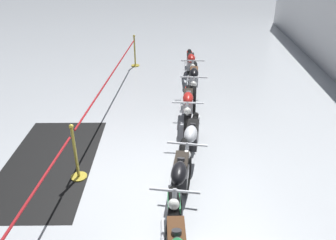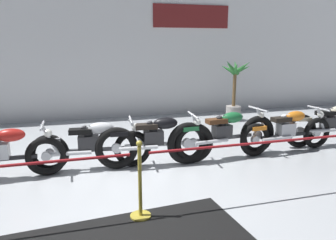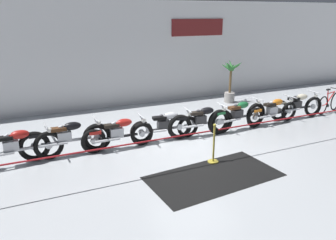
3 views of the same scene
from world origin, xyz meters
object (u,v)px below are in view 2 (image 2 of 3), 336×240
at_px(motorcycle_silver_3, 92,145).
at_px(potted_palm_left_of_row, 234,89).
at_px(motorcycle_cream_7, 331,125).
at_px(stanchion_mid_left, 140,192).
at_px(motorcycle_red_2, 1,154).
at_px(motorcycle_black_4, 156,141).
at_px(motorcycle_orange_6, 288,131).
at_px(stanchion_far_left, 15,175).
at_px(motorcycle_green_5, 224,135).

bearing_deg(motorcycle_silver_3, potted_palm_left_of_row, 34.15).
distance_m(motorcycle_cream_7, stanchion_mid_left, 5.14).
distance_m(motorcycle_red_2, motorcycle_black_4, 2.65).
height_order(motorcycle_orange_6, stanchion_far_left, stanchion_far_left).
height_order(motorcycle_orange_6, motorcycle_cream_7, motorcycle_cream_7).
distance_m(motorcycle_black_4, stanchion_mid_left, 1.91).
xyz_separation_m(motorcycle_orange_6, potted_palm_left_of_row, (0.30, 3.06, 0.49)).
distance_m(motorcycle_red_2, motorcycle_cream_7, 6.74).
height_order(motorcycle_black_4, potted_palm_left_of_row, potted_palm_left_of_row).
bearing_deg(motorcycle_orange_6, potted_palm_left_of_row, 84.46).
relative_size(motorcycle_green_5, stanchion_far_left, 0.20).
height_order(motorcycle_black_4, motorcycle_green_5, motorcycle_green_5).
xyz_separation_m(motorcycle_silver_3, motorcycle_cream_7, (5.26, 0.01, 0.02)).
height_order(motorcycle_red_2, motorcycle_black_4, motorcycle_black_4).
bearing_deg(motorcycle_cream_7, motorcycle_red_2, -179.14).
bearing_deg(potted_palm_left_of_row, stanchion_far_left, -137.34).
distance_m(motorcycle_cream_7, stanchion_far_left, 6.53).
xyz_separation_m(motorcycle_cream_7, potted_palm_left_of_row, (-0.93, 2.92, 0.47)).
relative_size(motorcycle_black_4, stanchion_far_left, 0.18).
relative_size(motorcycle_cream_7, stanchion_mid_left, 2.15).
bearing_deg(potted_palm_left_of_row, motorcycle_red_2, -152.50).
bearing_deg(motorcycle_green_5, motorcycle_cream_7, 3.04).
bearing_deg(motorcycle_red_2, motorcycle_silver_3, 3.48).
bearing_deg(motorcycle_black_4, stanchion_far_left, -140.03).
relative_size(motorcycle_orange_6, stanchion_far_left, 0.18).
xyz_separation_m(motorcycle_red_2, motorcycle_black_4, (2.65, -0.07, 0.02)).
height_order(motorcycle_red_2, motorcycle_orange_6, motorcycle_red_2).
distance_m(motorcycle_silver_3, stanchion_far_left, 2.19).
bearing_deg(stanchion_far_left, motorcycle_black_4, 39.97).
relative_size(motorcycle_black_4, motorcycle_cream_7, 0.99).
distance_m(motorcycle_green_5, stanchion_mid_left, 2.74).
xyz_separation_m(motorcycle_red_2, motorcycle_orange_6, (5.51, -0.03, 0.00)).
xyz_separation_m(motorcycle_green_5, stanchion_mid_left, (-2.06, -1.81, -0.13)).
height_order(motorcycle_green_5, motorcycle_orange_6, motorcycle_green_5).
relative_size(motorcycle_silver_3, stanchion_far_left, 0.18).
relative_size(motorcycle_red_2, potted_palm_left_of_row, 1.13).
relative_size(motorcycle_black_4, potted_palm_left_of_row, 1.21).
bearing_deg(motorcycle_black_4, motorcycle_green_5, 0.94).
xyz_separation_m(motorcycle_red_2, motorcycle_silver_3, (1.48, 0.09, 0.00)).
xyz_separation_m(motorcycle_red_2, potted_palm_left_of_row, (5.81, 3.02, 0.49)).
bearing_deg(motorcycle_black_4, motorcycle_orange_6, 0.68).
height_order(motorcycle_red_2, potted_palm_left_of_row, potted_palm_left_of_row).
height_order(motorcycle_red_2, stanchion_far_left, stanchion_far_left).
distance_m(motorcycle_silver_3, stanchion_mid_left, 2.01).
relative_size(stanchion_far_left, stanchion_mid_left, 11.72).
bearing_deg(motorcycle_black_4, motorcycle_silver_3, 172.39).
height_order(potted_palm_left_of_row, stanchion_far_left, potted_palm_left_of_row).
bearing_deg(motorcycle_red_2, motorcycle_green_5, -0.61).
bearing_deg(motorcycle_green_5, stanchion_mid_left, -138.70).
relative_size(motorcycle_black_4, stanchion_mid_left, 2.14).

